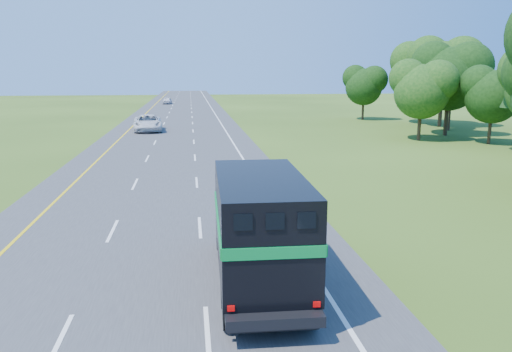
% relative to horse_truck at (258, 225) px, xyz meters
% --- Properties ---
extents(road, '(15.00, 260.00, 0.04)m').
position_rel_horse_truck_xyz_m(road, '(-3.55, 36.05, -1.93)').
color(road, '#38383A').
rests_on(road, ground).
extents(lane_markings, '(11.15, 260.00, 0.01)m').
position_rel_horse_truck_xyz_m(lane_markings, '(-3.55, 36.05, -1.91)').
color(lane_markings, yellow).
rests_on(lane_markings, road).
extents(horse_truck, '(2.75, 8.14, 3.57)m').
position_rel_horse_truck_xyz_m(horse_truck, '(0.00, 0.00, 0.00)').
color(horse_truck, black).
rests_on(horse_truck, road).
extents(white_suv, '(3.59, 6.84, 1.84)m').
position_rel_horse_truck_xyz_m(white_suv, '(-6.77, 42.74, -0.99)').
color(white_suv, silver).
rests_on(white_suv, road).
extents(far_car, '(1.94, 4.17, 1.38)m').
position_rel_horse_truck_xyz_m(far_car, '(-6.65, 91.74, -1.22)').
color(far_car, silver).
rests_on(far_car, road).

